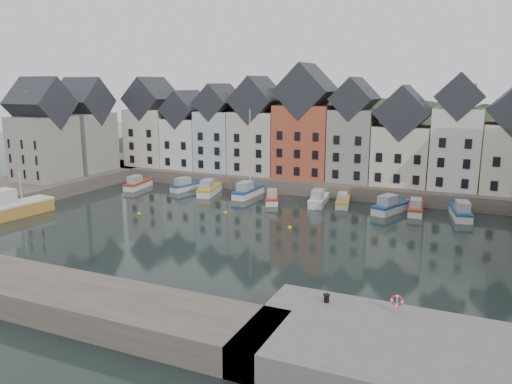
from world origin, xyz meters
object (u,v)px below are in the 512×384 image
Objects in this scene: boat_d at (247,191)px; mooring_bollard at (327,298)px; life_ring_post at (397,301)px; large_vessel at (6,208)px; boat_a at (137,184)px.

boat_d is 41.73m from mooring_bollard.
mooring_bollard is 0.43× the size of life_ring_post.
mooring_bollard is at bearing -8.10° from large_vessel.
life_ring_post is (45.83, -33.20, 2.14)m from boat_a.
large_vessel is 8.73× the size of life_ring_post.
boat_a is 56.63m from life_ring_post.
boat_a is at bearing 140.99° from mooring_bollard.
boat_a is at bearing -172.81° from boat_d.
large_vessel reaches higher than boat_a.
life_ring_post is (4.63, 0.18, 0.55)m from mooring_bollard.
large_vessel is 50.79m from life_ring_post.
boat_d reaches higher than mooring_bollard.
large_vessel is at bearing -106.71° from boat_a.
life_ring_post is (27.04, -34.99, 2.01)m from boat_d.
large_vessel reaches higher than mooring_bollard.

